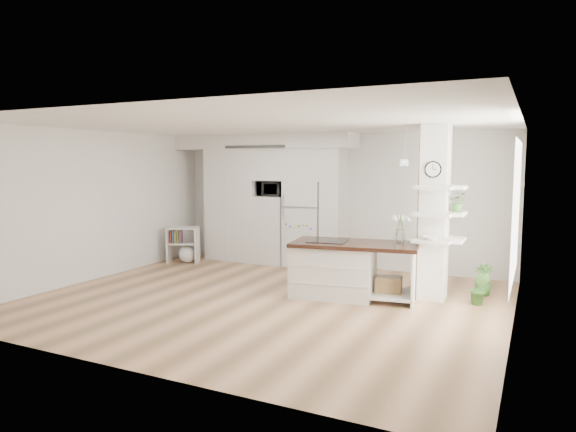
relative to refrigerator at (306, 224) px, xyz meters
name	(u,v)px	position (x,y,z in m)	size (l,w,h in m)	color
floor	(266,300)	(0.53, -2.68, -0.88)	(7.00, 6.00, 0.01)	tan
room	(265,180)	(0.53, -2.68, 0.98)	(7.04, 6.04, 2.72)	white
cabinet_wall	(266,192)	(-0.92, -0.01, 0.63)	(4.00, 0.71, 2.70)	silver
refrigerator	(306,224)	(0.00, 0.00, 0.00)	(0.78, 0.69, 1.75)	silver
column	(439,213)	(2.90, -1.55, 0.48)	(0.69, 0.90, 2.70)	silver
window	(516,211)	(4.00, -2.38, 0.62)	(2.40, 2.40, 0.00)	white
pendant_light	(378,163)	(2.23, -2.53, 1.24)	(0.12, 0.12, 0.10)	white
kitchen_island	(341,268)	(1.49, -1.97, -0.42)	(2.06, 1.20, 1.45)	silver
bookshelf	(185,247)	(-2.45, -0.82, -0.55)	(0.73, 0.58, 0.76)	silver
floor_plant_a	(480,288)	(3.52, -1.53, -0.62)	(0.28, 0.22, 0.51)	#356729
floor_plant_b	(484,280)	(3.52, -0.91, -0.62)	(0.28, 0.28, 0.50)	#356729
microwave	(272,189)	(-0.75, -0.06, 0.69)	(0.54, 0.37, 0.30)	#2D2D2D
shelf_plant	(458,202)	(3.15, -1.38, 0.65)	(0.27, 0.23, 0.30)	#356729
decor_bowl	(430,238)	(2.82, -1.78, 0.13)	(0.22, 0.22, 0.05)	white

